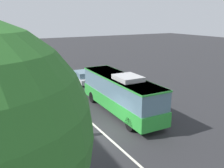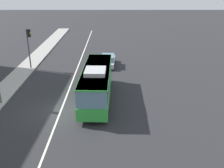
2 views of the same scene
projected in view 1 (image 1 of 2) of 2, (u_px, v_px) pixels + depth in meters
name	position (u px, v px, depth m)	size (l,w,h in m)	color
ground_plane	(101.00, 132.00, 17.07)	(160.00, 160.00, 0.00)	#28282B
lane_centre_line	(101.00, 131.00, 17.07)	(76.00, 0.16, 0.01)	silver
transit_bus	(120.00, 92.00, 20.11)	(10.06, 2.76, 3.46)	green
sedan_silver	(83.00, 77.00, 29.56)	(4.58, 2.00, 1.46)	#B7BABF
traffic_light_mid_block	(7.00, 90.00, 14.70)	(0.33, 0.62, 5.20)	#47474C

